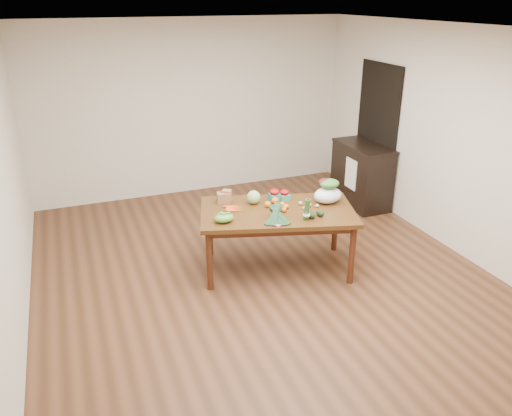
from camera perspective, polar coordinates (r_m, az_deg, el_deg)
name	(u,v)px	position (r m, az deg, el deg)	size (l,w,h in m)	color
floor	(263,277)	(5.79, 0.86, -7.89)	(6.00, 6.00, 0.00)	brown
ceiling	(265,28)	(4.97, 1.06, 19.83)	(5.00, 6.00, 0.02)	white
room_walls	(264,165)	(5.22, 0.95, 4.88)	(5.02, 6.02, 2.70)	beige
dining_table	(277,239)	(5.81, 2.42, -3.61)	(1.73, 0.96, 0.75)	#4F2F12
doorway_dark	(376,134)	(7.82, 13.58, 8.18)	(0.02, 1.00, 2.10)	black
cabinet	(362,175)	(7.77, 11.97, 3.75)	(0.52, 1.02, 0.94)	black
dish_towel	(351,174)	(7.52, 10.78, 3.85)	(0.02, 0.28, 0.45)	white
paper_bag	(224,197)	(5.83, -3.70, 1.30)	(0.21, 0.17, 0.15)	brown
cabbage	(254,197)	(5.78, -0.28, 1.23)	(0.16, 0.16, 0.16)	#ABC672
strawberry_basket_a	(275,196)	(5.89, 2.13, 1.39)	(0.12, 0.12, 0.11)	#B6100C
strawberry_basket_b	(284,196)	(5.90, 3.28, 1.38)	(0.11, 0.11, 0.10)	#AD0B0D
orange_a	(268,204)	(5.70, 1.35, 0.44)	(0.07, 0.07, 0.07)	orange
orange_b	(275,201)	(5.79, 2.19, 0.85)	(0.08, 0.08, 0.08)	orange
orange_c	(282,205)	(5.68, 2.98, 0.33)	(0.08, 0.08, 0.08)	orange
mandarin_cluster	(282,206)	(5.64, 2.97, 0.25)	(0.18, 0.18, 0.09)	#F3570E
carrots	(234,208)	(5.65, -2.54, -0.05)	(0.22, 0.19, 0.03)	#DD5B12
snap_pea_bag	(224,218)	(5.33, -3.69, -1.13)	(0.22, 0.16, 0.10)	#4F9331
kale_bunch	(277,216)	(5.30, 2.43, -0.91)	(0.32, 0.40, 0.16)	black
asparagus_bundle	(307,210)	(5.36, 5.82, -0.18)	(0.08, 0.08, 0.25)	#457F3A
potato_a	(305,208)	(5.66, 5.61, -0.02)	(0.05, 0.05, 0.05)	#DEC980
potato_b	(305,208)	(5.67, 5.62, 0.00)	(0.05, 0.04, 0.04)	tan
potato_c	(310,205)	(5.75, 6.14, 0.36)	(0.05, 0.04, 0.04)	tan
potato_d	(300,203)	(5.79, 5.11, 0.56)	(0.05, 0.05, 0.05)	tan
potato_e	(317,206)	(5.74, 7.00, 0.25)	(0.05, 0.04, 0.04)	tan
avocado_a	(311,215)	(5.45, 6.32, -0.78)	(0.08, 0.11, 0.08)	black
avocado_b	(320,213)	(5.51, 7.34, -0.60)	(0.07, 0.11, 0.07)	black
salad_bag	(328,192)	(5.85, 8.23, 1.80)	(0.34, 0.25, 0.26)	white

